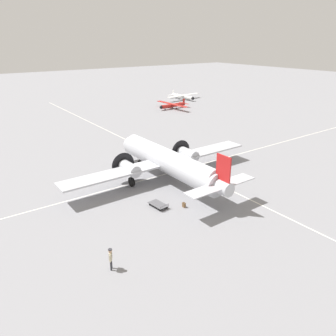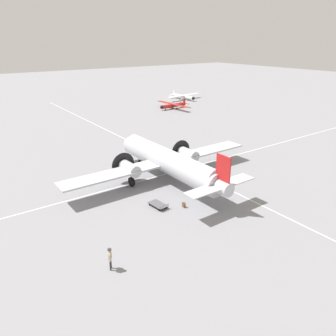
{
  "view_description": "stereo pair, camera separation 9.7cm",
  "coord_description": "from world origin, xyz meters",
  "px_view_note": "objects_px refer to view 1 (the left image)",
  "views": [
    {
      "loc": [
        -28.96,
        20.66,
        15.71
      ],
      "look_at": [
        0.0,
        0.0,
        1.63
      ],
      "focal_mm": 35.0,
      "sensor_mm": 36.0,
      "label": 1
    },
    {
      "loc": [
        -29.01,
        20.58,
        15.71
      ],
      "look_at": [
        0.0,
        0.0,
        1.63
      ],
      "focal_mm": 35.0,
      "sensor_mm": 36.0,
      "label": 2
    }
  ],
  "objects_px": {
    "crew_foreground": "(111,257)",
    "suitcase_near_door": "(184,205)",
    "light_aircraft_taxiing": "(172,105)",
    "traffic_cone": "(189,179)",
    "baggage_cart": "(158,204)",
    "airliner_main": "(166,160)",
    "light_aircraft_distant": "(183,96)"
  },
  "relations": [
    {
      "from": "crew_foreground",
      "to": "suitcase_near_door",
      "type": "distance_m",
      "value": 11.11
    },
    {
      "from": "light_aircraft_taxiing",
      "to": "crew_foreground",
      "type": "bearing_deg",
      "value": 45.72
    },
    {
      "from": "suitcase_near_door",
      "to": "traffic_cone",
      "type": "xyz_separation_m",
      "value": [
        4.73,
        -4.44,
        0.01
      ]
    },
    {
      "from": "suitcase_near_door",
      "to": "crew_foreground",
      "type": "bearing_deg",
      "value": 113.32
    },
    {
      "from": "crew_foreground",
      "to": "suitcase_near_door",
      "type": "bearing_deg",
      "value": 147.31
    },
    {
      "from": "suitcase_near_door",
      "to": "baggage_cart",
      "type": "relative_size",
      "value": 0.25
    },
    {
      "from": "crew_foreground",
      "to": "suitcase_near_door",
      "type": "relative_size",
      "value": 3.28
    },
    {
      "from": "airliner_main",
      "to": "crew_foreground",
      "type": "bearing_deg",
      "value": 130.51
    },
    {
      "from": "airliner_main",
      "to": "crew_foreground",
      "type": "height_order",
      "value": "airliner_main"
    },
    {
      "from": "airliner_main",
      "to": "traffic_cone",
      "type": "distance_m",
      "value": 3.53
    },
    {
      "from": "baggage_cart",
      "to": "light_aircraft_distant",
      "type": "relative_size",
      "value": 0.19
    },
    {
      "from": "traffic_cone",
      "to": "baggage_cart",
      "type": "bearing_deg",
      "value": 116.21
    },
    {
      "from": "crew_foreground",
      "to": "suitcase_near_door",
      "type": "xyz_separation_m",
      "value": [
        4.39,
        -10.17,
        -0.85
      ]
    },
    {
      "from": "suitcase_near_door",
      "to": "light_aircraft_taxiing",
      "type": "relative_size",
      "value": 0.05
    },
    {
      "from": "suitcase_near_door",
      "to": "traffic_cone",
      "type": "relative_size",
      "value": 0.95
    },
    {
      "from": "crew_foreground",
      "to": "traffic_cone",
      "type": "distance_m",
      "value": 17.24
    },
    {
      "from": "airliner_main",
      "to": "suitcase_near_door",
      "type": "relative_size",
      "value": 46.95
    },
    {
      "from": "light_aircraft_distant",
      "to": "light_aircraft_taxiing",
      "type": "xyz_separation_m",
      "value": [
        -8.45,
        9.88,
        -0.04
      ]
    },
    {
      "from": "airliner_main",
      "to": "traffic_cone",
      "type": "height_order",
      "value": "airliner_main"
    },
    {
      "from": "traffic_cone",
      "to": "suitcase_near_door",
      "type": "bearing_deg",
      "value": 136.8
    },
    {
      "from": "light_aircraft_distant",
      "to": "crew_foreground",
      "type": "bearing_deg",
      "value": -49.28
    },
    {
      "from": "suitcase_near_door",
      "to": "baggage_cart",
      "type": "xyz_separation_m",
      "value": [
        1.53,
        2.06,
        0.03
      ]
    },
    {
      "from": "crew_foreground",
      "to": "light_aircraft_distant",
      "type": "relative_size",
      "value": 0.15
    },
    {
      "from": "light_aircraft_distant",
      "to": "light_aircraft_taxiing",
      "type": "bearing_deg",
      "value": -56.61
    },
    {
      "from": "light_aircraft_taxiing",
      "to": "traffic_cone",
      "type": "height_order",
      "value": "light_aircraft_taxiing"
    },
    {
      "from": "crew_foreground",
      "to": "traffic_cone",
      "type": "height_order",
      "value": "crew_foreground"
    },
    {
      "from": "baggage_cart",
      "to": "traffic_cone",
      "type": "xyz_separation_m",
      "value": [
        3.2,
        -6.5,
        -0.02
      ]
    },
    {
      "from": "suitcase_near_door",
      "to": "light_aircraft_distant",
      "type": "height_order",
      "value": "light_aircraft_distant"
    },
    {
      "from": "suitcase_near_door",
      "to": "traffic_cone",
      "type": "bearing_deg",
      "value": -43.2
    },
    {
      "from": "light_aircraft_distant",
      "to": "baggage_cart",
      "type": "bearing_deg",
      "value": -47.4
    },
    {
      "from": "airliner_main",
      "to": "suitcase_near_door",
      "type": "bearing_deg",
      "value": 158.87
    },
    {
      "from": "baggage_cart",
      "to": "light_aircraft_taxiing",
      "type": "xyz_separation_m",
      "value": [
        39.13,
        -30.4,
        0.56
      ]
    }
  ]
}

